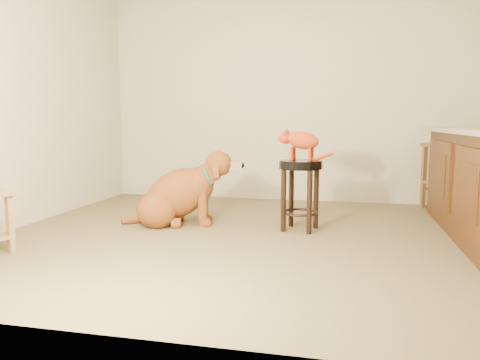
% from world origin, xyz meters
% --- Properties ---
extents(floor, '(4.50, 4.00, 0.01)m').
position_xyz_m(floor, '(0.00, 0.00, 0.00)').
color(floor, brown).
rests_on(floor, ground).
extents(room_shell, '(4.54, 4.04, 2.62)m').
position_xyz_m(room_shell, '(0.00, 0.00, 1.68)').
color(room_shell, beige).
rests_on(room_shell, ground).
extents(padded_stool, '(0.39, 0.39, 0.65)m').
position_xyz_m(padded_stool, '(0.35, 0.36, 0.46)').
color(padded_stool, black).
rests_on(padded_stool, ground).
extents(wood_stool, '(0.54, 0.54, 0.75)m').
position_xyz_m(wood_stool, '(1.85, 1.70, 0.39)').
color(wood_stool, brown).
rests_on(wood_stool, ground).
extents(golden_retriever, '(1.18, 0.67, 0.77)m').
position_xyz_m(golden_retriever, '(-0.82, 0.34, 0.29)').
color(golden_retriever, brown).
rests_on(golden_retriever, ground).
extents(tabby_kitten, '(0.52, 0.20, 0.32)m').
position_xyz_m(tabby_kitten, '(0.34, 0.36, 0.82)').
color(tabby_kitten, '#992F0F').
rests_on(tabby_kitten, padded_stool).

